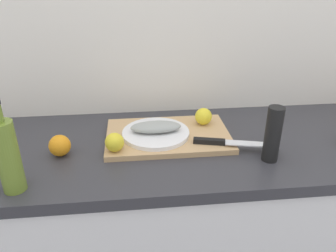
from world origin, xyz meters
TOP-DOWN VIEW (x-y plane):
  - back_wall at (0.00, 0.33)m, footprint 3.20×0.05m
  - kitchen_counter at (0.00, 0.00)m, footprint 2.00×0.60m
  - cutting_board at (-0.11, 0.04)m, footprint 0.45×0.30m
  - white_plate at (-0.15, 0.04)m, footprint 0.25×0.25m
  - fish_fillet at (-0.15, 0.04)m, footprint 0.18×0.08m
  - chef_knife at (0.08, -0.06)m, footprint 0.29×0.10m
  - lemon_0 at (0.04, 0.11)m, footprint 0.07×0.07m
  - lemon_1 at (-0.30, -0.06)m, footprint 0.06×0.06m
  - olive_oil_bottle at (-0.58, -0.22)m, footprint 0.06×0.06m
  - orange_1 at (-0.48, -0.04)m, footprint 0.07×0.07m
  - pepper_mill at (0.21, -0.14)m, footprint 0.05×0.05m

SIDE VIEW (x-z plane):
  - kitchen_counter at x=0.00m, z-range 0.00..0.90m
  - cutting_board at x=-0.11m, z-range 0.90..0.92m
  - white_plate at x=-0.15m, z-range 0.92..0.93m
  - chef_knife at x=0.08m, z-range 0.92..0.94m
  - orange_1 at x=-0.48m, z-range 0.90..0.97m
  - lemon_1 at x=-0.30m, z-range 0.92..0.98m
  - lemon_0 at x=0.04m, z-range 0.92..0.99m
  - fish_fillet at x=-0.15m, z-range 0.94..0.97m
  - pepper_mill at x=0.21m, z-range 0.90..1.09m
  - olive_oil_bottle at x=-0.58m, z-range 0.87..1.15m
  - back_wall at x=0.00m, z-range 0.00..2.50m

